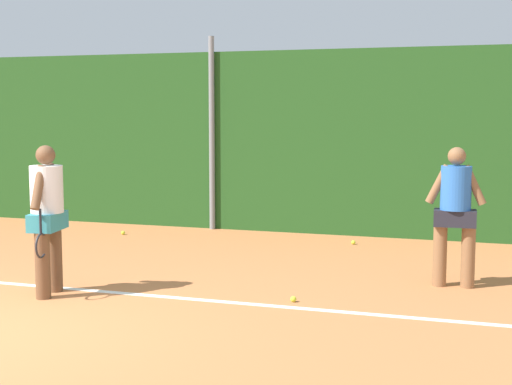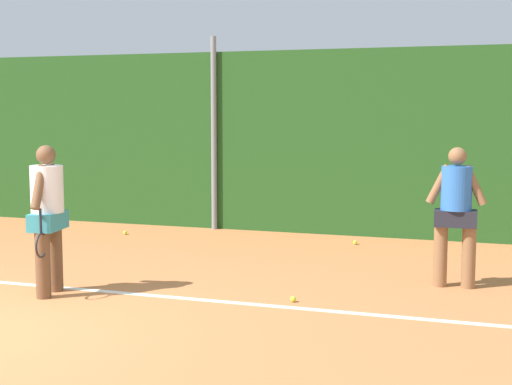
{
  "view_description": "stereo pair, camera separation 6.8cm",
  "coord_description": "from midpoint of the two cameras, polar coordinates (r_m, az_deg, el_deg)",
  "views": [
    {
      "loc": [
        4.76,
        -5.5,
        2.11
      ],
      "look_at": [
        2.14,
        2.59,
        1.16
      ],
      "focal_mm": 51.86,
      "sensor_mm": 36.0,
      "label": 1
    },
    {
      "loc": [
        4.83,
        -5.48,
        2.11
      ],
      "look_at": [
        2.14,
        2.59,
        1.16
      ],
      "focal_mm": 51.86,
      "sensor_mm": 36.0,
      "label": 2
    }
  ],
  "objects": [
    {
      "name": "court_baseline_paint",
      "position": [
        9.12,
        -13.97,
        -7.17
      ],
      "size": [
        15.19,
        0.1,
        0.01
      ],
      "primitive_type": "cube",
      "color": "white",
      "rests_on": "ground_plane"
    },
    {
      "name": "fence_post_center",
      "position": [
        13.05,
        -3.12,
        4.54
      ],
      "size": [
        0.1,
        0.1,
        3.39
      ],
      "primitive_type": "cylinder",
      "color": "gray",
      "rests_on": "ground_plane"
    },
    {
      "name": "tennis_ball_3",
      "position": [
        11.78,
        7.81,
        -3.85
      ],
      "size": [
        0.07,
        0.07,
        0.07
      ],
      "primitive_type": "sphere",
      "color": "#CCDB33",
      "rests_on": "ground_plane"
    },
    {
      "name": "ground_plane",
      "position": [
        9.15,
        -13.87,
        -7.16
      ],
      "size": [
        31.99,
        31.99,
        0.0
      ],
      "primitive_type": "plane",
      "color": "#C67542"
    },
    {
      "name": "tennis_ball_6",
      "position": [
        12.79,
        -9.91,
        -3.07
      ],
      "size": [
        0.07,
        0.07,
        0.07
      ],
      "primitive_type": "sphere",
      "color": "#CCDB33",
      "rests_on": "ground_plane"
    },
    {
      "name": "player_midcourt",
      "position": [
        9.09,
        15.37,
        -1.24
      ],
      "size": [
        0.7,
        0.36,
        1.68
      ],
      "rotation": [
        0.0,
        0.0,
        0.05
      ],
      "color": "#8C603D",
      "rests_on": "ground_plane"
    },
    {
      "name": "tennis_ball_5",
      "position": [
        8.25,
        3.11,
        -8.22
      ],
      "size": [
        0.07,
        0.07,
        0.07
      ],
      "primitive_type": "sphere",
      "color": "#CCDB33",
      "rests_on": "ground_plane"
    },
    {
      "name": "hedge_fence_backdrop",
      "position": [
        13.22,
        -2.83,
        3.98
      ],
      "size": [
        20.79,
        0.25,
        3.12
      ],
      "primitive_type": "cube",
      "color": "#23511E",
      "rests_on": "ground_plane"
    },
    {
      "name": "player_foreground_near",
      "position": [
        8.72,
        -15.57,
        -1.44
      ],
      "size": [
        0.37,
        0.78,
        1.72
      ],
      "rotation": [
        0.0,
        0.0,
        4.88
      ],
      "color": "brown",
      "rests_on": "ground_plane"
    }
  ]
}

